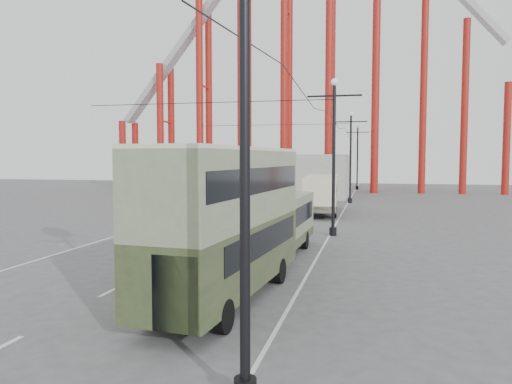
% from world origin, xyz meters
% --- Properties ---
extents(ground, '(160.00, 160.00, 0.00)m').
position_xyz_m(ground, '(0.00, 0.00, 0.00)').
color(ground, '#4E4E51').
rests_on(ground, ground).
extents(road_markings, '(12.52, 120.00, 0.01)m').
position_xyz_m(road_markings, '(-0.86, 19.70, 0.01)').
color(road_markings, silver).
rests_on(road_markings, ground).
extents(lamp_post_mid, '(3.20, 0.44, 9.32)m').
position_xyz_m(lamp_post_mid, '(5.60, 18.00, 4.68)').
color(lamp_post_mid, black).
rests_on(lamp_post_mid, ground).
extents(lamp_post_far, '(3.20, 0.44, 9.32)m').
position_xyz_m(lamp_post_far, '(5.60, 40.00, 4.68)').
color(lamp_post_far, black).
rests_on(lamp_post_far, ground).
extents(lamp_post_distant, '(3.20, 0.44, 9.32)m').
position_xyz_m(lamp_post_distant, '(5.60, 62.00, 4.68)').
color(lamp_post_distant, black).
rests_on(lamp_post_distant, ground).
extents(roller_coaster, '(52.95, 5.00, 55.48)m').
position_xyz_m(roller_coaster, '(-2.49, 56.89, 22.92)').
color(roller_coaster, maroon).
rests_on(roller_coaster, ground).
extents(fairground_shed, '(22.00, 10.00, 5.00)m').
position_xyz_m(fairground_shed, '(-6.00, 47.00, 2.50)').
color(fairground_shed, '#999994').
rests_on(fairground_shed, ground).
extents(double_decker_bus, '(3.12, 9.50, 5.01)m').
position_xyz_m(double_decker_bus, '(3.30, 3.60, 2.81)').
color(double_decker_bus, '#2E3B1F').
rests_on(double_decker_bus, ground).
extents(single_decker_green, '(2.67, 10.03, 2.81)m').
position_xyz_m(single_decker_green, '(3.41, 10.37, 1.59)').
color(single_decker_green, '#6D7B5A').
rests_on(single_decker_green, ground).
extents(single_decker_cream, '(3.21, 10.22, 3.13)m').
position_xyz_m(single_decker_cream, '(3.69, 29.87, 1.77)').
color(single_decker_cream, beige).
rests_on(single_decker_cream, ground).
extents(pedestrian, '(0.79, 0.63, 1.90)m').
position_xyz_m(pedestrian, '(1.06, 12.44, 0.95)').
color(pedestrian, black).
rests_on(pedestrian, ground).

